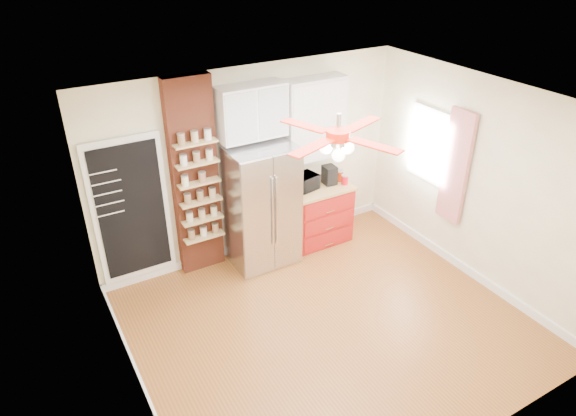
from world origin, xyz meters
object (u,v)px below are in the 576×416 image
red_cabinet (318,213)px  coffee_maker (329,175)px  pantry_jar_oats (185,181)px  ceiling_fan (338,136)px  fridge (261,206)px  toaster_oven (303,183)px  canister_left (345,180)px

red_cabinet → coffee_maker: 0.61m
coffee_maker → pantry_jar_oats: bearing=-178.2°
ceiling_fan → pantry_jar_oats: (-1.04, 1.76, -0.98)m
fridge → toaster_oven: fridge is taller
red_cabinet → coffee_maker: coffee_maker is taller
ceiling_fan → coffee_maker: 2.45m
red_cabinet → pantry_jar_oats: pantry_jar_oats is taller
fridge → ceiling_fan: size_ratio=1.25×
coffee_maker → pantry_jar_oats: (-2.14, 0.07, 0.40)m
pantry_jar_oats → ceiling_fan: bearing=-59.4°
red_cabinet → coffee_maker: size_ratio=3.40×
ceiling_fan → toaster_oven: 2.31m
toaster_oven → coffee_maker: 0.44m
coffee_maker → toaster_oven: bearing=-178.3°
fridge → canister_left: size_ratio=13.19×
ceiling_fan → toaster_oven: size_ratio=3.43×
ceiling_fan → toaster_oven: (0.67, 1.70, -1.41)m
toaster_oven → pantry_jar_oats: 1.76m
canister_left → ceiling_fan: bearing=-129.7°
toaster_oven → canister_left: size_ratio=3.08×
red_cabinet → fridge: bearing=-177.0°
ceiling_fan → canister_left: bearing=50.3°
fridge → red_cabinet: bearing=3.0°
red_cabinet → canister_left: canister_left is taller
coffee_maker → canister_left: bearing=-31.8°
fridge → canister_left: (1.34, -0.08, 0.09)m
ceiling_fan → pantry_jar_oats: ceiling_fan is taller
coffee_maker → ceiling_fan: bearing=-119.6°
coffee_maker → canister_left: (0.18, -0.13, -0.07)m
fridge → toaster_oven: size_ratio=4.29×
ceiling_fan → pantry_jar_oats: bearing=120.6°
ceiling_fan → coffee_maker: ceiling_fan is taller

